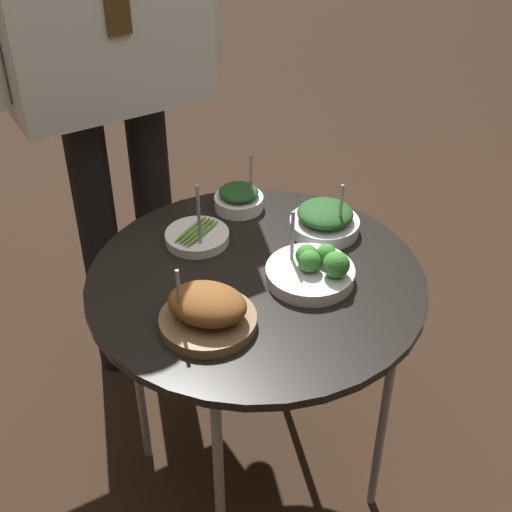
{
  "coord_description": "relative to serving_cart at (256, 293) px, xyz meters",
  "views": [
    {
      "loc": [
        -0.57,
        -0.96,
        1.49
      ],
      "look_at": [
        0.0,
        0.0,
        0.68
      ],
      "focal_mm": 50.0,
      "sensor_mm": 36.0,
      "label": 1
    }
  ],
  "objects": [
    {
      "name": "bowl_asparagus_back_right",
      "position": [
        -0.04,
        0.17,
        0.06
      ],
      "size": [
        0.14,
        0.14,
        0.16
      ],
      "color": "white",
      "rests_on": "serving_cart"
    },
    {
      "name": "serving_cart",
      "position": [
        0.0,
        0.0,
        0.0
      ],
      "size": [
        0.67,
        0.67,
        0.63
      ],
      "color": "black",
      "rests_on": "ground_plane"
    },
    {
      "name": "bowl_roast_front_right",
      "position": [
        -0.15,
        -0.08,
        0.08
      ],
      "size": [
        0.18,
        0.18,
        0.13
      ],
      "color": "brown",
      "rests_on": "serving_cart"
    },
    {
      "name": "ground_plane",
      "position": [
        0.0,
        0.0,
        -0.59
      ],
      "size": [
        8.0,
        8.0,
        0.0
      ],
      "primitive_type": "plane",
      "color": "black"
    },
    {
      "name": "bowl_spinach_far_rim",
      "position": [
        0.21,
        0.06,
        0.07
      ],
      "size": [
        0.15,
        0.15,
        0.13
      ],
      "color": "silver",
      "rests_on": "serving_cart"
    },
    {
      "name": "waiter_figure",
      "position": [
        -0.06,
        0.57,
        0.44
      ],
      "size": [
        0.6,
        0.22,
        1.62
      ],
      "color": "black",
      "rests_on": "ground_plane"
    },
    {
      "name": "bowl_spinach_front_left",
      "position": [
        0.1,
        0.24,
        0.07
      ],
      "size": [
        0.11,
        0.11,
        0.14
      ],
      "color": "white",
      "rests_on": "serving_cart"
    },
    {
      "name": "bowl_broccoli_front_center",
      "position": [
        0.09,
        -0.07,
        0.07
      ],
      "size": [
        0.18,
        0.18,
        0.14
      ],
      "color": "silver",
      "rests_on": "serving_cart"
    }
  ]
}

